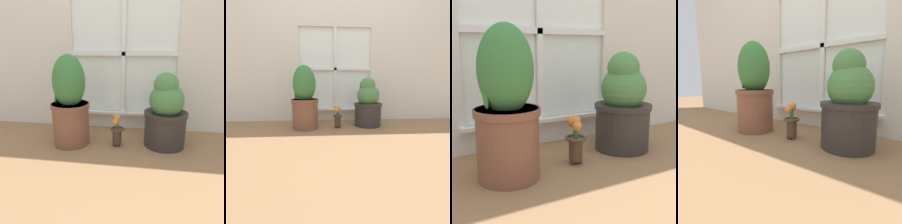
# 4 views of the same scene
# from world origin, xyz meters

# --- Properties ---
(ground_plane) EXTENTS (10.00, 10.00, 0.00)m
(ground_plane) POSITION_xyz_m (0.00, 0.00, 0.00)
(ground_plane) COLOR olive
(potted_plant_left) EXTENTS (0.31, 0.31, 0.72)m
(potted_plant_left) POSITION_xyz_m (-0.38, 0.21, 0.34)
(potted_plant_left) COLOR brown
(potted_plant_left) RESTS_ON ground_plane
(potted_plant_right) EXTENTS (0.34, 0.34, 0.59)m
(potted_plant_right) POSITION_xyz_m (0.38, 0.29, 0.27)
(potted_plant_right) COLOR #2D2826
(potted_plant_right) RESTS_ON ground_plane
(flower_vase) EXTENTS (0.12, 0.12, 0.26)m
(flower_vase) POSITION_xyz_m (-0.00, 0.21, 0.14)
(flower_vase) COLOR #473323
(flower_vase) RESTS_ON ground_plane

